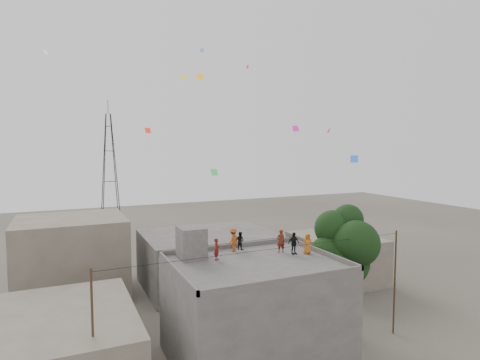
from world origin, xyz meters
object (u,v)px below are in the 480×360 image
object	(u,v)px
transmission_tower	(110,175)
tree	(345,248)
person_red_adult	(281,241)
person_dark_adult	(294,243)
stair_head_box	(191,243)

from	to	relation	value
transmission_tower	tree	bearing A→B (deg)	-73.91
tree	person_red_adult	bearing A→B (deg)	169.69
transmission_tower	person_red_adult	size ratio (longest dim) A/B	12.86
person_red_adult	person_dark_adult	world-z (taller)	person_red_adult
person_red_adult	person_dark_adult	bearing A→B (deg)	135.97
tree	person_dark_adult	size ratio (longest dim) A/B	6.21
person_red_adult	tree	bearing A→B (deg)	177.75
person_red_adult	person_dark_adult	distance (m)	0.92
transmission_tower	person_dark_adult	size ratio (longest dim) A/B	13.65
tree	stair_head_box	bearing A→B (deg)	169.26
stair_head_box	person_dark_adult	bearing A→B (deg)	-16.23
tree	transmission_tower	distance (m)	41.12
person_dark_adult	stair_head_box	bearing A→B (deg)	160.55
tree	person_red_adult	xyz separation A→B (m)	(-4.69, 0.85, 0.78)
tree	transmission_tower	world-z (taller)	transmission_tower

